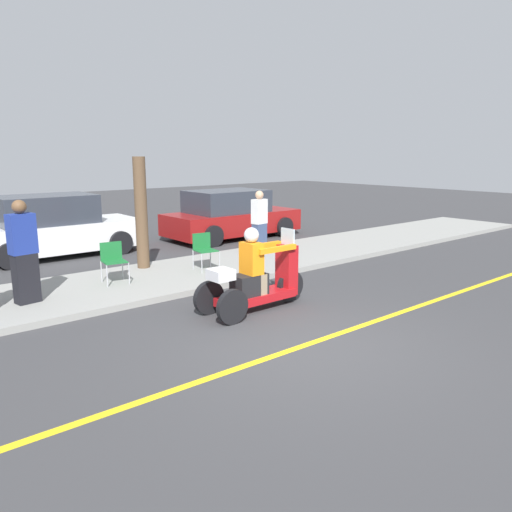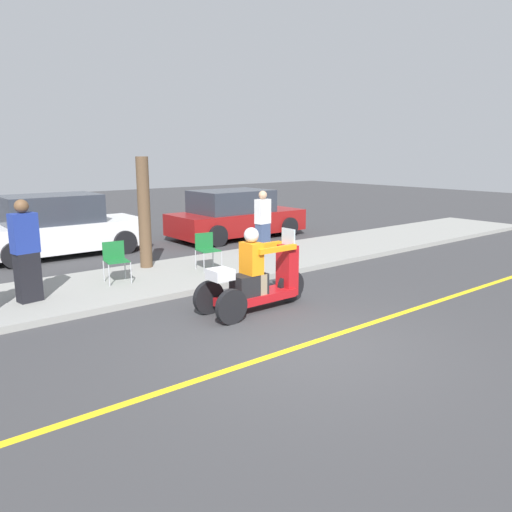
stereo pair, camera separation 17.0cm
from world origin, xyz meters
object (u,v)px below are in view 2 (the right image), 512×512
at_px(parked_car_lot_far, 58,227).
at_px(tree_trunk, 144,213).
at_px(folding_chair_set_back, 115,257).
at_px(parked_car_lot_center, 235,215).
at_px(motorcycle_trike, 256,281).
at_px(folding_chair_curbside, 206,247).
at_px(spectator_end_of_line, 26,253).
at_px(spectator_near_curb, 263,224).

height_order(parked_car_lot_far, tree_trunk, tree_trunk).
relative_size(folding_chair_set_back, parked_car_lot_center, 0.19).
bearing_deg(motorcycle_trike, folding_chair_curbside, 74.72).
height_order(parked_car_lot_center, tree_trunk, tree_trunk).
bearing_deg(folding_chair_curbside, tree_trunk, 132.73).
xyz_separation_m(folding_chair_curbside, tree_trunk, (-0.98, 1.06, 0.76)).
relative_size(parked_car_lot_center, tree_trunk, 1.74).
bearing_deg(parked_car_lot_far, tree_trunk, -73.24).
height_order(spectator_end_of_line, parked_car_lot_far, spectator_end_of_line).
xyz_separation_m(motorcycle_trike, tree_trunk, (-0.22, 3.81, 0.85)).
distance_m(spectator_near_curb, folding_chair_set_back, 4.20).
distance_m(motorcycle_trike, tree_trunk, 3.91).
xyz_separation_m(spectator_end_of_line, tree_trunk, (2.87, 1.19, 0.38)).
distance_m(spectator_near_curb, parked_car_lot_far, 5.48).
bearing_deg(spectator_end_of_line, parked_car_lot_far, 66.50).
relative_size(spectator_end_of_line, parked_car_lot_far, 0.42).
xyz_separation_m(spectator_near_curb, parked_car_lot_far, (-4.05, 3.70, -0.15)).
height_order(motorcycle_trike, parked_car_lot_center, parked_car_lot_center).
xyz_separation_m(spectator_end_of_line, folding_chair_set_back, (1.78, 0.36, -0.37)).
bearing_deg(tree_trunk, spectator_end_of_line, -157.50).
xyz_separation_m(parked_car_lot_far, tree_trunk, (0.96, -3.20, 0.62)).
relative_size(folding_chair_curbside, tree_trunk, 0.33).
bearing_deg(motorcycle_trike, tree_trunk, 93.37).
bearing_deg(spectator_end_of_line, motorcycle_trike, -40.32).
distance_m(spectator_near_curb, spectator_end_of_line, 5.99).
xyz_separation_m(spectator_end_of_line, parked_car_lot_far, (1.91, 4.39, -0.24)).
relative_size(spectator_near_curb, folding_chair_curbside, 2.01).
xyz_separation_m(motorcycle_trike, spectator_end_of_line, (-3.09, 2.63, 0.47)).
xyz_separation_m(folding_chair_curbside, folding_chair_set_back, (-2.07, 0.23, 0.00)).
height_order(spectator_near_curb, parked_car_lot_far, spectator_near_curb).
distance_m(motorcycle_trike, spectator_end_of_line, 4.09).
distance_m(folding_chair_set_back, parked_car_lot_far, 4.03).
bearing_deg(folding_chair_curbside, folding_chair_set_back, 173.78).
xyz_separation_m(folding_chair_curbside, parked_car_lot_far, (-1.94, 4.25, 0.14)).
bearing_deg(motorcycle_trike, spectator_near_curb, 49.22).
relative_size(parked_car_lot_far, tree_trunk, 1.71).
relative_size(folding_chair_set_back, parked_car_lot_far, 0.19).
bearing_deg(tree_trunk, folding_chair_curbside, -47.27).
bearing_deg(folding_chair_curbside, motorcycle_trike, -105.28).
distance_m(spectator_end_of_line, parked_car_lot_center, 8.19).
height_order(motorcycle_trike, spectator_end_of_line, spectator_end_of_line).
relative_size(spectator_near_curb, tree_trunk, 0.65).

